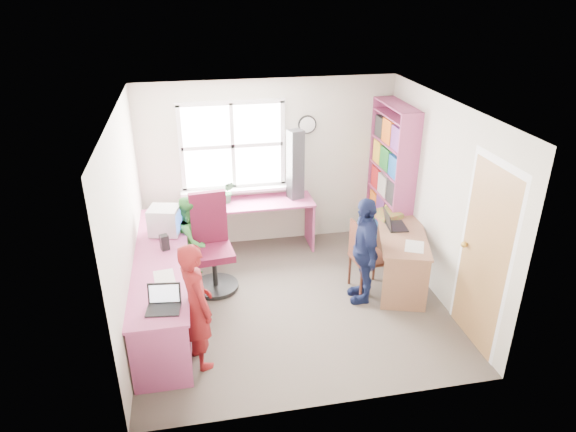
% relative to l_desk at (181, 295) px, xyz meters
% --- Properties ---
extents(room, '(3.64, 3.44, 2.44)m').
position_rel_l_desk_xyz_m(room, '(1.32, 0.38, 0.76)').
color(room, '#453D36').
rests_on(room, ground).
extents(l_desk, '(2.38, 2.95, 0.75)m').
position_rel_l_desk_xyz_m(l_desk, '(0.00, 0.00, 0.00)').
color(l_desk, '#B2477A').
rests_on(l_desk, ground).
extents(right_desk, '(0.90, 1.34, 0.71)m').
position_rel_l_desk_xyz_m(right_desk, '(2.75, 0.43, 0.06)').
color(right_desk, brown).
rests_on(right_desk, ground).
extents(bookshelf, '(0.30, 1.02, 2.10)m').
position_rel_l_desk_xyz_m(bookshelf, '(2.96, 1.47, 0.55)').
color(bookshelf, '#B2477A').
rests_on(bookshelf, ground).
extents(swivel_chair, '(0.64, 0.64, 1.24)m').
position_rel_l_desk_xyz_m(swivel_chair, '(0.40, 0.85, 0.08)').
color(swivel_chair, black).
rests_on(swivel_chair, ground).
extents(wooden_chair, '(0.45, 0.45, 0.94)m').
position_rel_l_desk_xyz_m(wooden_chair, '(2.24, 0.38, 0.05)').
color(wooden_chair, '#472317').
rests_on(wooden_chair, ground).
extents(crt_monitor, '(0.42, 0.39, 0.35)m').
position_rel_l_desk_xyz_m(crt_monitor, '(-0.14, 0.94, 0.47)').
color(crt_monitor, silver).
rests_on(crt_monitor, l_desk).
extents(laptop_left, '(0.35, 0.30, 0.22)m').
position_rel_l_desk_xyz_m(laptop_left, '(-0.13, -0.63, 0.35)').
color(laptop_left, black).
rests_on(laptop_left, l_desk).
extents(laptop_right, '(0.30, 0.35, 0.22)m').
position_rel_l_desk_xyz_m(laptop_right, '(2.70, 0.66, 0.31)').
color(laptop_right, black).
rests_on(laptop_right, right_desk).
extents(speaker_a, '(0.12, 0.12, 0.18)m').
position_rel_l_desk_xyz_m(speaker_a, '(-0.15, 0.54, 0.39)').
color(speaker_a, black).
rests_on(speaker_a, l_desk).
extents(speaker_b, '(0.11, 0.11, 0.18)m').
position_rel_l_desk_xyz_m(speaker_b, '(-0.14, 1.11, 0.39)').
color(speaker_b, black).
rests_on(speaker_b, l_desk).
extents(cd_tower, '(0.24, 0.23, 0.99)m').
position_rel_l_desk_xyz_m(cd_tower, '(1.65, 1.75, 0.79)').
color(cd_tower, black).
rests_on(cd_tower, l_desk).
extents(game_box, '(0.39, 0.39, 0.06)m').
position_rel_l_desk_xyz_m(game_box, '(2.74, 0.99, 0.29)').
color(game_box, red).
rests_on(game_box, right_desk).
extents(paper_a, '(0.24, 0.32, 0.00)m').
position_rel_l_desk_xyz_m(paper_a, '(-0.14, -0.08, 0.30)').
color(paper_a, beige).
rests_on(paper_a, l_desk).
extents(paper_b, '(0.33, 0.37, 0.00)m').
position_rel_l_desk_xyz_m(paper_b, '(2.76, 0.12, 0.26)').
color(paper_b, beige).
rests_on(paper_b, right_desk).
extents(potted_plant, '(0.20, 0.17, 0.32)m').
position_rel_l_desk_xyz_m(potted_plant, '(0.69, 1.75, 0.45)').
color(potted_plant, '#2A6B38').
rests_on(potted_plant, l_desk).
extents(person_red, '(0.49, 0.59, 1.37)m').
position_rel_l_desk_xyz_m(person_red, '(0.17, -0.57, 0.23)').
color(person_red, maroon).
rests_on(person_red, ground).
extents(person_green, '(0.62, 0.69, 1.17)m').
position_rel_l_desk_xyz_m(person_green, '(0.16, 1.04, 0.13)').
color(person_green, '#327F32').
rests_on(person_green, ground).
extents(person_navy, '(0.40, 0.81, 1.34)m').
position_rel_l_desk_xyz_m(person_navy, '(2.17, 0.21, 0.22)').
color(person_navy, '#161F46').
rests_on(person_navy, ground).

